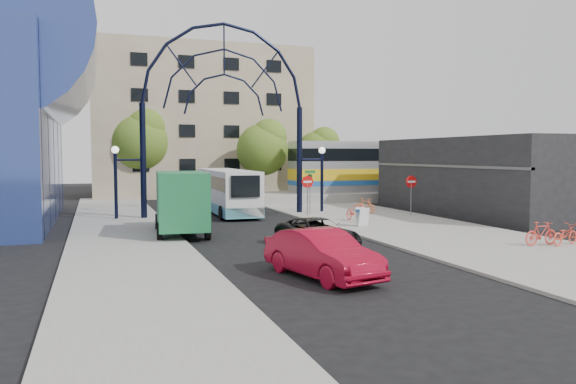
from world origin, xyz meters
name	(u,v)px	position (x,y,z in m)	size (l,w,h in m)	color
ground	(303,253)	(0.00, 0.00, 0.00)	(120.00, 120.00, 0.00)	black
sidewalk_east	(422,230)	(8.00, 4.00, 0.06)	(8.00, 56.00, 0.12)	gray
plaza_west	(125,238)	(-6.50, 6.00, 0.06)	(5.00, 50.00, 0.12)	gray
gateway_arch	(224,80)	(0.00, 14.00, 8.56)	(13.64, 0.44, 12.10)	black
stop_sign	(307,185)	(4.80, 12.00, 1.99)	(0.80, 0.07, 2.50)	slate
do_not_enter_sign	(411,186)	(11.00, 10.00, 1.98)	(0.76, 0.07, 2.48)	slate
street_name_sign	(310,183)	(5.20, 12.60, 2.13)	(0.70, 0.70, 2.80)	slate
sandwich_board	(362,215)	(5.60, 5.98, 0.74)	(0.55, 0.61, 0.99)	white
commercial_block_east	(478,176)	(16.00, 10.00, 2.50)	(6.00, 16.00, 5.00)	black
apartment_block	(198,123)	(2.00, 34.97, 7.00)	(20.00, 12.10, 14.00)	tan
train_platform	(427,194)	(20.00, 22.00, 0.40)	(32.00, 5.00, 0.80)	gray
train_car	(428,166)	(20.00, 22.00, 2.90)	(25.10, 3.05, 4.20)	#B7B7BC
tree_north_a	(264,147)	(6.12, 25.93, 4.61)	(4.48, 4.48, 7.00)	#382314
tree_north_b	(141,139)	(-3.88, 29.93, 5.27)	(5.12, 5.12, 8.00)	#382314
tree_north_c	(320,151)	(12.12, 27.93, 4.28)	(4.16, 4.16, 6.50)	#382314
city_bus	(227,190)	(0.58, 16.06, 1.52)	(2.65, 10.62, 2.90)	white
green_truck	(181,203)	(-3.83, 6.74, 1.55)	(2.77, 6.29, 3.09)	black
black_suv	(318,233)	(0.98, 0.90, 0.63)	(2.09, 4.54, 1.26)	black
red_sedan	(322,254)	(-0.99, -4.35, 0.77)	(1.63, 4.66, 1.54)	maroon
bike_near_a	(354,213)	(6.21, 8.28, 0.60)	(0.64, 1.83, 0.96)	#F23D30
bike_near_b	(365,206)	(8.83, 12.03, 0.60)	(0.45, 1.59, 0.96)	orange
bike_far_b	(541,233)	(9.89, -2.08, 0.62)	(0.47, 1.66, 1.00)	red
bike_far_c	(565,234)	(10.90, -2.36, 0.57)	(0.60, 1.71, 0.90)	#F84D31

